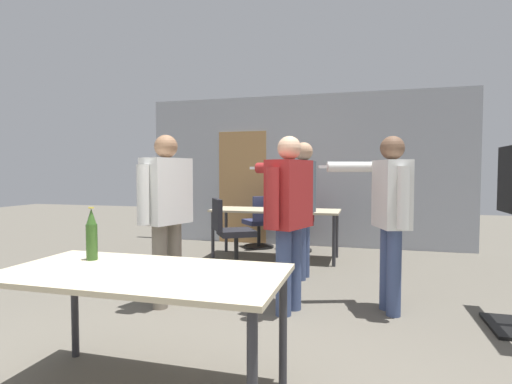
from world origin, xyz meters
The scene contains 11 objects.
back_wall centered at (-0.03, 5.61, 1.32)m, with size 5.72×0.12×2.67m.
conference_table_near centered at (-0.15, 0.51, 0.67)m, with size 1.61×0.81×0.74m.
conference_table_far centered at (-0.22, 4.38, 0.67)m, with size 1.91×0.72×0.74m.
person_center_tall centered at (-0.79, 2.02, 0.99)m, with size 0.71×0.83×1.66m.
person_far_watching centered at (0.39, 2.14, 0.97)m, with size 0.71×0.83×1.63m.
person_near_casual centered at (1.30, 2.37, 0.99)m, with size 0.86×0.59×1.63m.
person_left_plaid centered at (0.34, 3.35, 1.02)m, with size 0.73×0.64×1.67m.
office_chair_side_rolled centered at (-0.66, 3.59, 0.45)m, with size 0.68×0.65×0.95m.
office_chair_far_left centered at (0.03, 4.95, 0.44)m, with size 0.62×0.66×0.94m.
office_chair_mid_tucked centered at (-0.64, 5.12, 0.42)m, with size 0.68×0.69×0.90m.
beer_bottle centered at (-0.61, 0.69, 0.90)m, with size 0.07×0.07×0.34m.
Camera 1 is at (1.06, -1.47, 1.30)m, focal length 28.00 mm.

